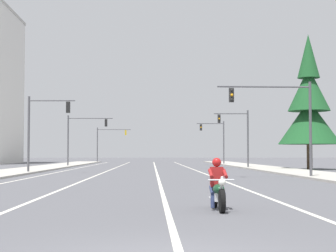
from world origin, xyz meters
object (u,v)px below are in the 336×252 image
traffic_signal_near_left (42,123)px  traffic_signal_mid_left (81,132)px  traffic_signal_far_left (107,139)px  traffic_signal_mid_right (238,131)px  conifer_tree_right_verge_far (309,107)px  motorcycle_with_rider (218,189)px  traffic_signal_far_right (216,136)px  traffic_signal_near_right (283,113)px

traffic_signal_near_left → traffic_signal_mid_left: size_ratio=1.00×
traffic_signal_mid_left → traffic_signal_far_left: bearing=88.8°
traffic_signal_mid_right → conifer_tree_right_verge_far: conifer_tree_right_verge_far is taller
motorcycle_with_rider → traffic_signal_mid_left: bearing=101.2°
traffic_signal_mid_left → traffic_signal_far_right: (17.73, 11.45, -0.10)m
traffic_signal_mid_right → traffic_signal_near_right: bearing=-92.1°
traffic_signal_mid_right → traffic_signal_far_right: size_ratio=1.00×
traffic_signal_near_left → conifer_tree_right_verge_far: conifer_tree_right_verge_far is taller
traffic_signal_far_left → conifer_tree_right_verge_far: (23.43, -45.28, 1.99)m
traffic_signal_near_right → traffic_signal_far_right: bearing=88.9°
traffic_signal_mid_right → motorcycle_with_rider: bearing=-99.6°
traffic_signal_far_right → motorcycle_with_rider: bearing=-96.6°
traffic_signal_near_right → traffic_signal_mid_right: size_ratio=1.00×
traffic_signal_mid_right → traffic_signal_mid_left: (-17.81, 8.45, 0.11)m
traffic_signal_near_left → traffic_signal_near_right: bearing=-29.7°
motorcycle_with_rider → traffic_signal_mid_right: (7.45, 43.93, 3.44)m
motorcycle_with_rider → traffic_signal_near_right: bearing=71.7°
traffic_signal_near_right → traffic_signal_far_left: size_ratio=1.00×
traffic_signal_near_right → traffic_signal_mid_right: (0.90, 24.11, -0.15)m
motorcycle_with_rider → traffic_signal_mid_right: traffic_signal_mid_right is taller
traffic_signal_mid_left → traffic_signal_far_left: 31.96m
motorcycle_with_rider → conifer_tree_right_verge_far: (13.72, 39.06, 5.57)m
traffic_signal_near_left → traffic_signal_far_right: size_ratio=1.00×
traffic_signal_mid_right → conifer_tree_right_verge_far: bearing=-37.8°
traffic_signal_near_right → traffic_signal_near_left: (-17.25, 9.82, -0.14)m
motorcycle_with_rider → traffic_signal_near_right: traffic_signal_near_right is taller
motorcycle_with_rider → traffic_signal_far_left: traffic_signal_far_left is taller
traffic_signal_mid_right → traffic_signal_mid_left: size_ratio=1.00×
motorcycle_with_rider → traffic_signal_mid_left: 53.52m
traffic_signal_mid_right → traffic_signal_far_right: bearing=90.2°
motorcycle_with_rider → traffic_signal_far_right: bearing=83.4°
motorcycle_with_rider → traffic_signal_far_left: (-9.71, 84.34, 3.58)m
traffic_signal_near_left → conifer_tree_right_verge_far: size_ratio=0.46×
traffic_signal_near_left → traffic_signal_far_left: bearing=89.0°
traffic_signal_near_right → conifer_tree_right_verge_far: (7.17, 19.23, 1.99)m
traffic_signal_near_right → traffic_signal_mid_right: bearing=87.9°
traffic_signal_near_right → conifer_tree_right_verge_far: size_ratio=0.46×
traffic_signal_near_left → conifer_tree_right_verge_far: bearing=21.1°
traffic_signal_near_left → motorcycle_with_rider: bearing=-70.2°
traffic_signal_near_right → motorcycle_with_rider: bearing=-108.3°
traffic_signal_near_right → conifer_tree_right_verge_far: 20.62m
traffic_signal_mid_left → conifer_tree_right_verge_far: size_ratio=0.46×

